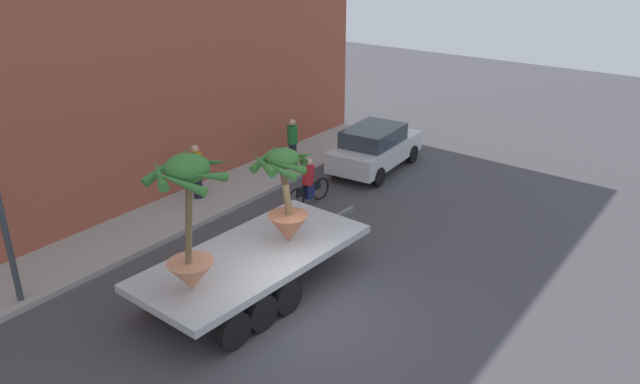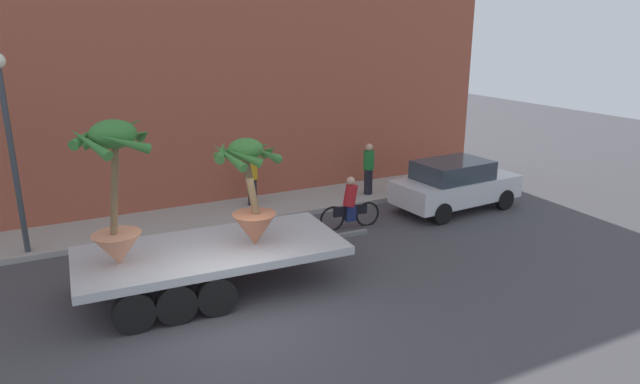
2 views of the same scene
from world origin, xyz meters
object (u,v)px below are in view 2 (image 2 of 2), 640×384
(potted_palm_middle, at_px, (251,195))
(street_lamp, at_px, (8,129))
(cyclist, at_px, (350,206))
(pedestrian_near_gate, at_px, (369,168))
(potted_palm_rear, at_px, (115,192))
(pedestrian_far_left, at_px, (252,177))
(flatbed_trailer, at_px, (201,258))
(parked_car, at_px, (455,184))

(potted_palm_middle, distance_m, street_lamp, 6.15)
(cyclist, bearing_deg, pedestrian_near_gate, 48.35)
(potted_palm_rear, relative_size, potted_palm_middle, 1.23)
(pedestrian_far_left, bearing_deg, pedestrian_near_gate, -9.25)
(potted_palm_middle, relative_size, street_lamp, 0.49)
(flatbed_trailer, bearing_deg, cyclist, 21.98)
(potted_palm_rear, bearing_deg, pedestrian_far_left, 46.87)
(cyclist, relative_size, street_lamp, 0.38)
(cyclist, xyz_separation_m, pedestrian_near_gate, (1.97, 2.21, 0.37))
(pedestrian_near_gate, bearing_deg, flatbed_trailer, -148.52)
(potted_palm_rear, relative_size, parked_car, 0.70)
(flatbed_trailer, relative_size, parked_car, 1.62)
(flatbed_trailer, distance_m, street_lamp, 5.63)
(pedestrian_near_gate, bearing_deg, street_lamp, -177.74)
(cyclist, height_order, pedestrian_near_gate, pedestrian_near_gate)
(potted_palm_rear, xyz_separation_m, pedestrian_near_gate, (8.40, 4.22, -1.44))
(potted_palm_rear, height_order, potted_palm_middle, potted_palm_rear)
(potted_palm_rear, bearing_deg, parked_car, 10.93)
(cyclist, height_order, street_lamp, street_lamp)
(flatbed_trailer, relative_size, pedestrian_far_left, 3.92)
(cyclist, bearing_deg, flatbed_trailer, -158.02)
(flatbed_trailer, xyz_separation_m, pedestrian_far_left, (2.94, 4.79, 0.27))
(potted_palm_middle, distance_m, cyclist, 4.62)
(pedestrian_far_left, bearing_deg, potted_palm_middle, -110.11)
(street_lamp, bearing_deg, flatbed_trailer, -47.92)
(potted_palm_rear, height_order, cyclist, potted_palm_rear)
(parked_car, distance_m, pedestrian_far_left, 6.33)
(potted_palm_middle, bearing_deg, pedestrian_near_gate, 38.01)
(potted_palm_middle, relative_size, pedestrian_near_gate, 1.38)
(cyclist, distance_m, street_lamp, 8.80)
(pedestrian_near_gate, xyz_separation_m, street_lamp, (-10.19, -0.40, 2.19))
(potted_palm_middle, bearing_deg, street_lamp, 137.63)
(cyclist, distance_m, pedestrian_far_left, 3.43)
(cyclist, bearing_deg, street_lamp, 167.58)
(cyclist, relative_size, pedestrian_near_gate, 1.07)
(potted_palm_rear, height_order, pedestrian_far_left, potted_palm_rear)
(potted_palm_rear, relative_size, cyclist, 1.58)
(street_lamp, bearing_deg, potted_palm_rear, -64.78)
(flatbed_trailer, bearing_deg, potted_palm_middle, -16.30)
(flatbed_trailer, relative_size, cyclist, 3.64)
(flatbed_trailer, xyz_separation_m, pedestrian_near_gate, (6.80, 4.16, 0.27))
(parked_car, relative_size, street_lamp, 0.86)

